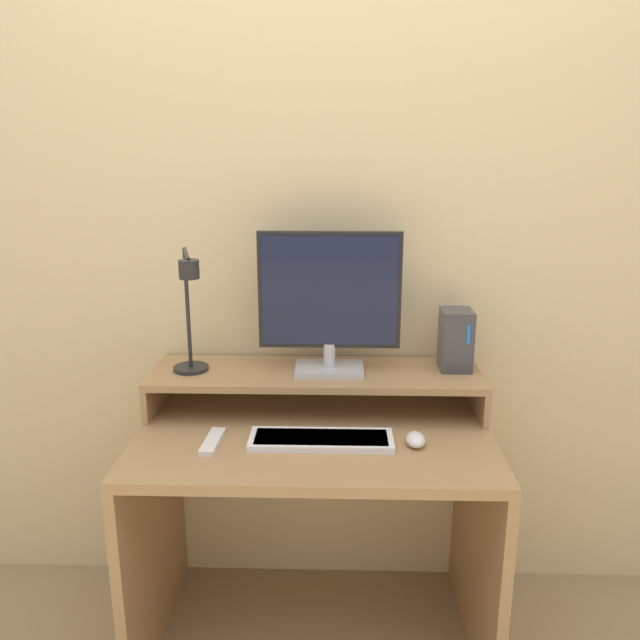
# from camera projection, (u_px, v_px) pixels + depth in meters

# --- Properties ---
(wall_back) EXTENTS (6.00, 0.05, 2.50)m
(wall_back) POSITION_uv_depth(u_px,v_px,m) (318.00, 227.00, 1.99)
(wall_back) COLOR beige
(wall_back) RESTS_ON ground_plane
(desk) EXTENTS (1.02, 0.62, 0.71)m
(desk) POSITION_uv_depth(u_px,v_px,m) (314.00, 498.00, 1.85)
(desk) COLOR #A87F51
(desk) RESTS_ON ground_plane
(monitor_shelf) EXTENTS (1.02, 0.29, 0.12)m
(monitor_shelf) POSITION_uv_depth(u_px,v_px,m) (316.00, 377.00, 1.93)
(monitor_shelf) COLOR #A87F51
(monitor_shelf) RESTS_ON desk
(monitor) EXTENTS (0.43, 0.14, 0.43)m
(monitor) POSITION_uv_depth(u_px,v_px,m) (330.00, 300.00, 1.86)
(monitor) COLOR #BCBCC1
(monitor) RESTS_ON monitor_shelf
(desk_lamp) EXTENTS (0.14, 0.27, 0.38)m
(desk_lamp) POSITION_uv_depth(u_px,v_px,m) (189.00, 314.00, 1.79)
(desk_lamp) COLOR black
(desk_lamp) RESTS_ON monitor_shelf
(router_dock) EXTENTS (0.09, 0.11, 0.19)m
(router_dock) POSITION_uv_depth(u_px,v_px,m) (456.00, 340.00, 1.92)
(router_dock) COLOR #3D3D42
(router_dock) RESTS_ON monitor_shelf
(keyboard) EXTENTS (0.40, 0.13, 0.02)m
(keyboard) POSITION_uv_depth(u_px,v_px,m) (321.00, 439.00, 1.72)
(keyboard) COLOR white
(keyboard) RESTS_ON desk
(mouse) EXTENTS (0.05, 0.08, 0.04)m
(mouse) POSITION_uv_depth(u_px,v_px,m) (415.00, 440.00, 1.70)
(mouse) COLOR white
(mouse) RESTS_ON desk
(remote_control) EXTENTS (0.05, 0.15, 0.02)m
(remote_control) POSITION_uv_depth(u_px,v_px,m) (212.00, 442.00, 1.71)
(remote_control) COLOR white
(remote_control) RESTS_ON desk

